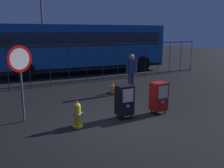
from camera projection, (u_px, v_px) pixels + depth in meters
The scene contains 10 objects.
ground_plane at pixel (123, 123), 7.13m from camera, with size 60.00×60.00×0.00m, color black.
fire_hydrant at pixel (77, 115), 6.75m from camera, with size 0.33×0.32×0.75m.
newspaper_box_primary at pixel (124, 100), 7.43m from camera, with size 0.48×0.42×1.02m.
newspaper_box_secondary at pixel (159, 96), 7.84m from camera, with size 0.48×0.42×1.02m.
stop_sign at pixel (20, 68), 6.90m from camera, with size 0.71×0.31×2.23m.
pedestrian at pixel (131, 71), 10.50m from camera, with size 0.55×0.22×1.67m.
traffic_cone at pixel (113, 87), 10.51m from camera, with size 0.36×0.36×0.53m.
fence_barrier at pixel (59, 65), 12.00m from camera, with size 18.03×0.04×2.00m.
bus_near at pixel (83, 46), 15.61m from camera, with size 10.68×3.51×3.00m.
street_light_far_right at pixel (41, 5), 15.80m from camera, with size 0.32×0.32×7.46m.
Camera 1 is at (-3.57, -5.72, 2.60)m, focal length 39.34 mm.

